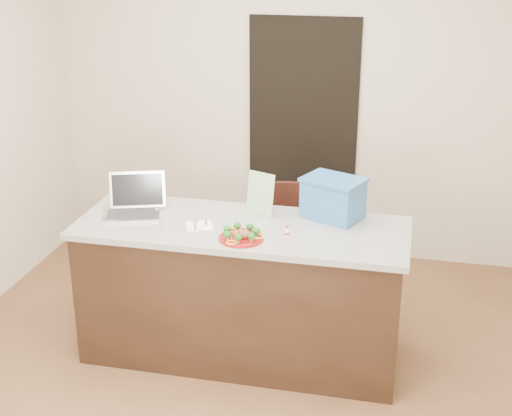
% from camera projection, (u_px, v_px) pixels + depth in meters
% --- Properties ---
extents(ground, '(4.00, 4.00, 0.00)m').
position_uv_depth(ground, '(233.00, 374.00, 4.51)').
color(ground, brown).
rests_on(ground, ground).
extents(room_shell, '(4.00, 4.00, 4.00)m').
position_uv_depth(room_shell, '(229.00, 125.00, 3.92)').
color(room_shell, white).
rests_on(room_shell, ground).
extents(doorway, '(0.90, 0.02, 2.00)m').
position_uv_depth(doorway, '(302.00, 139.00, 5.92)').
color(doorway, black).
rests_on(doorway, ground).
extents(island, '(2.06, 0.76, 0.92)m').
position_uv_depth(island, '(242.00, 291.00, 4.57)').
color(island, black).
rests_on(island, ground).
extents(plate, '(0.26, 0.26, 0.02)m').
position_uv_depth(plate, '(241.00, 238.00, 4.19)').
color(plate, maroon).
rests_on(plate, island).
extents(meatballs, '(0.11, 0.11, 0.04)m').
position_uv_depth(meatballs, '(242.00, 234.00, 4.19)').
color(meatballs, brown).
rests_on(meatballs, plate).
extents(broccoli, '(0.22, 0.22, 0.04)m').
position_uv_depth(broccoli, '(241.00, 231.00, 4.18)').
color(broccoli, '#154D14').
rests_on(broccoli, plate).
extents(pepper_rings, '(0.23, 0.24, 0.01)m').
position_uv_depth(pepper_rings, '(241.00, 236.00, 4.19)').
color(pepper_rings, yellow).
rests_on(pepper_rings, plate).
extents(napkin, '(0.20, 0.20, 0.01)m').
position_uv_depth(napkin, '(199.00, 226.00, 4.38)').
color(napkin, white).
rests_on(napkin, island).
extents(fork, '(0.05, 0.17, 0.00)m').
position_uv_depth(fork, '(197.00, 224.00, 4.39)').
color(fork, silver).
rests_on(fork, napkin).
extents(knife, '(0.04, 0.19, 0.01)m').
position_uv_depth(knife, '(203.00, 226.00, 4.36)').
color(knife, white).
rests_on(knife, napkin).
extents(yogurt_bottle, '(0.03, 0.03, 0.06)m').
position_uv_depth(yogurt_bottle, '(287.00, 232.00, 4.23)').
color(yogurt_bottle, white).
rests_on(yogurt_bottle, island).
extents(laptop, '(0.42, 0.38, 0.25)m').
position_uv_depth(laptop, '(134.00, 203.00, 4.57)').
color(laptop, '#B9B8BD').
rests_on(laptop, island).
extents(leaflet, '(0.20, 0.11, 0.28)m').
position_uv_depth(leaflet, '(260.00, 194.00, 4.52)').
color(leaflet, white).
rests_on(leaflet, island).
extents(blue_box, '(0.44, 0.39, 0.26)m').
position_uv_depth(blue_box, '(333.00, 198.00, 4.47)').
color(blue_box, '#2D61A2').
rests_on(blue_box, island).
extents(chair, '(0.48, 0.49, 0.95)m').
position_uv_depth(chair, '(299.00, 241.00, 5.12)').
color(chair, '#381611').
rests_on(chair, ground).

